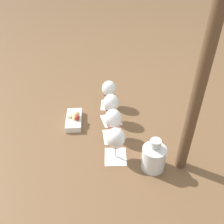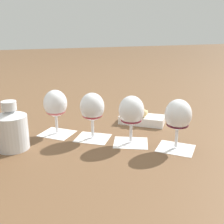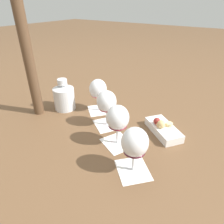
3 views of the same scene
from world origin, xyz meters
TOP-DOWN VIEW (x-y plane):
  - ground_plane at (0.00, 0.00)m, footprint 8.00×8.00m
  - tasting_card_0 at (-0.17, 0.14)m, footprint 0.15×0.15m
  - tasting_card_1 at (-0.06, 0.05)m, footprint 0.15×0.15m
  - tasting_card_2 at (0.05, -0.04)m, footprint 0.15×0.14m
  - tasting_card_3 at (0.17, -0.13)m, footprint 0.15×0.15m
  - wine_glass_0 at (-0.17, 0.14)m, footprint 0.09×0.09m
  - wine_glass_1 at (-0.06, 0.05)m, footprint 0.09×0.09m
  - wine_glass_2 at (0.05, -0.04)m, footprint 0.09×0.09m
  - wine_glass_3 at (0.17, -0.13)m, footprint 0.09×0.09m
  - ceramic_vase at (-0.32, 0.05)m, footprint 0.10×0.10m
  - snack_dish at (0.17, 0.13)m, footprint 0.19×0.17m

SIDE VIEW (x-z plane):
  - ground_plane at x=0.00m, z-range 0.00..0.00m
  - tasting_card_0 at x=-0.17m, z-range 0.00..0.00m
  - tasting_card_1 at x=-0.06m, z-range 0.00..0.00m
  - tasting_card_2 at x=0.05m, z-range 0.00..0.00m
  - tasting_card_3 at x=0.17m, z-range 0.00..0.00m
  - snack_dish at x=0.17m, z-range -0.01..0.06m
  - ceramic_vase at x=-0.32m, z-range -0.01..0.15m
  - wine_glass_0 at x=-0.17m, z-range 0.03..0.19m
  - wine_glass_1 at x=-0.06m, z-range 0.03..0.19m
  - wine_glass_2 at x=0.05m, z-range 0.03..0.19m
  - wine_glass_3 at x=0.17m, z-range 0.03..0.19m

